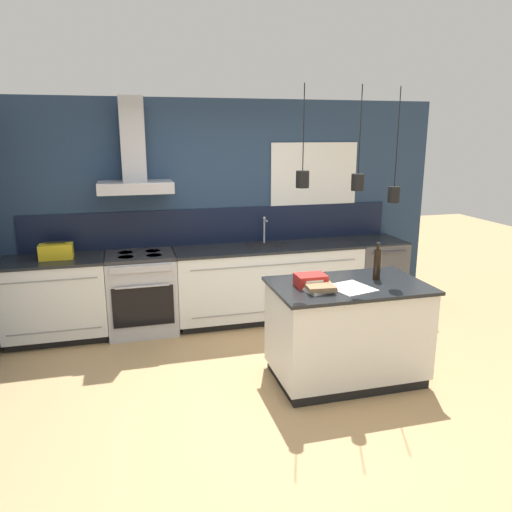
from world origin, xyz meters
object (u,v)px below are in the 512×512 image
(bottle_on_island, at_px, (377,264))
(yellow_toolbox, at_px, (56,251))
(oven_range, at_px, (142,293))
(dishwasher, at_px, (375,274))
(book_stack, at_px, (318,287))
(red_supply_box, at_px, (311,280))

(bottle_on_island, height_order, yellow_toolbox, bottle_on_island)
(oven_range, bearing_deg, bottle_on_island, -37.21)
(dishwasher, height_order, book_stack, book_stack)
(red_supply_box, bearing_deg, oven_range, 130.80)
(dishwasher, bearing_deg, oven_range, -179.92)
(bottle_on_island, height_order, book_stack, bottle_on_island)
(book_stack, distance_m, yellow_toolbox, 2.87)
(oven_range, relative_size, red_supply_box, 3.50)
(bottle_on_island, distance_m, book_stack, 0.68)
(dishwasher, bearing_deg, bottle_on_island, -118.44)
(book_stack, xyz_separation_m, red_supply_box, (-0.02, 0.12, 0.02))
(dishwasher, height_order, yellow_toolbox, yellow_toolbox)
(bottle_on_island, distance_m, yellow_toolbox, 3.32)
(yellow_toolbox, bearing_deg, oven_range, -0.29)
(book_stack, height_order, yellow_toolbox, yellow_toolbox)
(dishwasher, height_order, bottle_on_island, bottle_on_island)
(book_stack, distance_m, red_supply_box, 0.13)
(bottle_on_island, xyz_separation_m, book_stack, (-0.64, -0.18, -0.11))
(bottle_on_island, bearing_deg, dishwasher, 61.56)
(dishwasher, xyz_separation_m, book_stack, (-1.49, -1.75, 0.49))
(oven_range, xyz_separation_m, dishwasher, (2.91, 0.00, -0.00))
(dishwasher, distance_m, bottle_on_island, 1.88)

